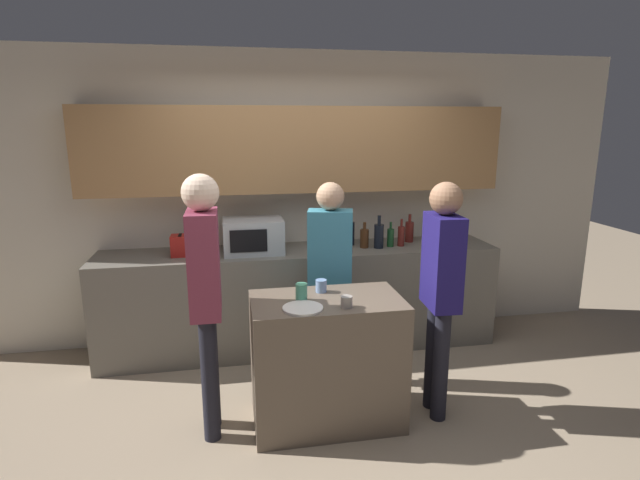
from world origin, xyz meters
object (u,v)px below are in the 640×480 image
at_px(microwave, 253,236).
at_px(person_right, 441,281).
at_px(toaster, 187,245).
at_px(bottle_3, 390,237).
at_px(bottle_2, 379,236).
at_px(bottle_5, 409,231).
at_px(person_center, 330,267).
at_px(bottle_4, 401,236).
at_px(cup_0, 347,302).
at_px(cup_1, 301,292).
at_px(person_left, 205,284).
at_px(cup_2, 321,286).
at_px(bottle_0, 351,233).
at_px(bottle_1, 364,238).
at_px(potted_plant, 440,223).
at_px(plate_on_island, 303,308).

height_order(microwave, person_right, person_right).
relative_size(toaster, bottle_3, 1.13).
relative_size(bottle_2, bottle_5, 1.13).
xyz_separation_m(microwave, toaster, (-0.57, 0.00, -0.06)).
bearing_deg(toaster, person_center, -30.41).
xyz_separation_m(bottle_4, cup_0, (-0.85, -1.38, -0.09)).
height_order(cup_1, person_left, person_left).
relative_size(cup_2, person_right, 0.05).
bearing_deg(bottle_0, bottle_3, -19.85).
distance_m(bottle_0, bottle_1, 0.16).
xyz_separation_m(bottle_1, bottle_2, (0.13, -0.04, 0.03)).
bearing_deg(cup_2, potted_plant, 38.37).
bearing_deg(bottle_0, cup_1, -116.75).
bearing_deg(plate_on_island, bottle_0, 65.27).
height_order(bottle_5, person_center, person_center).
height_order(cup_1, cup_2, cup_1).
xyz_separation_m(toaster, cup_2, (0.98, -1.06, -0.08)).
bearing_deg(potted_plant, bottle_1, -178.85).
distance_m(bottle_3, person_left, 2.02).
bearing_deg(bottle_3, bottle_2, -164.49).
xyz_separation_m(bottle_3, person_left, (-1.63, -1.19, 0.03)).
bearing_deg(person_center, bottle_1, -111.29).
bearing_deg(bottle_5, plate_on_island, -130.18).
bearing_deg(person_center, bottle_3, -123.69).
height_order(microwave, person_left, person_left).
bearing_deg(person_right, person_left, 91.73).
xyz_separation_m(bottle_1, person_left, (-1.38, -1.20, 0.03)).
bearing_deg(cup_0, microwave, 110.30).
relative_size(bottle_1, bottle_5, 0.89).
bearing_deg(bottle_1, bottle_5, 16.70).
bearing_deg(bottle_5, cup_0, -122.94).
bearing_deg(toaster, potted_plant, -0.00).
xyz_separation_m(bottle_3, bottle_5, (0.24, 0.15, 0.01)).
xyz_separation_m(potted_plant, person_right, (-0.54, -1.27, -0.13)).
xyz_separation_m(microwave, person_right, (1.21, -1.26, -0.08)).
height_order(bottle_0, bottle_1, bottle_0).
relative_size(bottle_2, cup_0, 3.99).
relative_size(bottle_1, bottle_2, 0.78).
height_order(bottle_3, cup_0, bottle_3).
bearing_deg(person_left, bottle_0, 136.04).
bearing_deg(bottle_3, cup_2, -129.12).
distance_m(bottle_1, bottle_2, 0.13).
bearing_deg(cup_2, bottle_4, 47.70).
xyz_separation_m(plate_on_island, cup_0, (0.28, -0.02, 0.03)).
bearing_deg(microwave, cup_2, -68.99).
relative_size(microwave, bottle_2, 1.71).
height_order(bottle_2, cup_0, bottle_2).
relative_size(bottle_1, person_right, 0.14).
height_order(microwave, toaster, microwave).
height_order(potted_plant, bottle_0, potted_plant).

